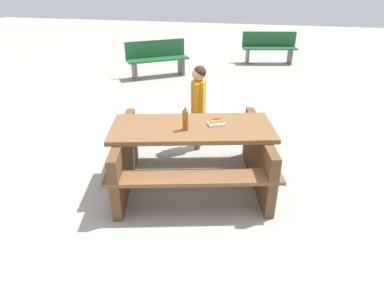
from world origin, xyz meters
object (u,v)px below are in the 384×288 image
(picnic_table, at_px, (192,150))
(soda_bottle, at_px, (185,119))
(child_in_coat, at_px, (199,97))
(park_bench_mid, at_px, (157,58))
(hotdog_tray, at_px, (216,123))
(park_bench_near, at_px, (269,47))

(picnic_table, bearing_deg, soda_bottle, -113.62)
(child_in_coat, xyz_separation_m, park_bench_mid, (-1.78, 3.55, -0.32))
(picnic_table, distance_m, soda_bottle, 0.45)
(soda_bottle, height_order, child_in_coat, child_in_coat)
(soda_bottle, distance_m, hotdog_tray, 0.38)
(soda_bottle, bearing_deg, picnic_table, 66.38)
(picnic_table, height_order, soda_bottle, soda_bottle)
(park_bench_mid, bearing_deg, picnic_table, -67.03)
(picnic_table, relative_size, child_in_coat, 1.75)
(hotdog_tray, height_order, child_in_coat, child_in_coat)
(soda_bottle, bearing_deg, park_bench_mid, 111.96)
(soda_bottle, bearing_deg, hotdog_tray, 32.47)
(park_bench_near, bearing_deg, hotdog_tray, -94.40)
(child_in_coat, bearing_deg, hotdog_tray, -65.71)
(soda_bottle, relative_size, park_bench_near, 0.18)
(hotdog_tray, height_order, park_bench_mid, park_bench_mid)
(soda_bottle, relative_size, hotdog_tray, 1.31)
(picnic_table, xyz_separation_m, child_in_coat, (-0.12, 0.93, 0.32))
(picnic_table, height_order, park_bench_mid, park_bench_mid)
(soda_bottle, xyz_separation_m, child_in_coat, (-0.07, 1.04, -0.11))
(hotdog_tray, bearing_deg, child_in_coat, 114.29)
(picnic_table, height_order, park_bench_near, park_bench_near)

